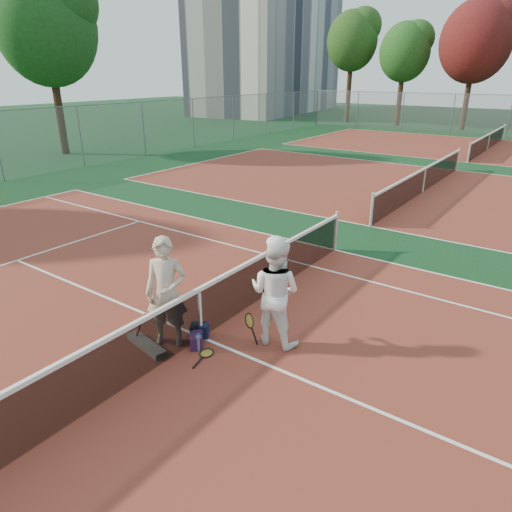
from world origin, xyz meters
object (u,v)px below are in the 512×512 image
at_px(racket_red, 143,328).
at_px(sports_bag_purple, 196,341).
at_px(net_main, 200,313).
at_px(racket_black_held, 249,328).
at_px(racket_spare, 207,353).
at_px(water_bottle, 199,343).
at_px(player_b, 275,292).
at_px(sports_bag_navy, 200,330).
at_px(player_a, 166,292).
at_px(apartment_block, 270,45).

bearing_deg(racket_red, sports_bag_purple, -0.70).
bearing_deg(net_main, racket_black_held, 25.27).
xyz_separation_m(racket_black_held, racket_spare, (-0.39, -0.73, -0.27)).
height_order(sports_bag_purple, water_bottle, water_bottle).
relative_size(racket_spare, water_bottle, 2.00).
relative_size(player_b, sports_bag_purple, 6.14).
relative_size(racket_red, racket_black_held, 0.98).
distance_m(racket_red, sports_bag_navy, 1.02).
xyz_separation_m(player_a, racket_red, (-0.41, -0.25, -0.73)).
height_order(net_main, racket_red, net_main).
bearing_deg(player_b, racket_spare, 49.92).
bearing_deg(apartment_block, racket_black_held, -56.54).
bearing_deg(racket_red, racket_black_held, 8.98).
bearing_deg(sports_bag_navy, player_b, 29.84).
xyz_separation_m(racket_spare, sports_bag_purple, (-0.29, 0.07, 0.11)).
height_order(net_main, racket_spare, net_main).
bearing_deg(apartment_block, sports_bag_navy, -57.56).
relative_size(racket_black_held, sports_bag_purple, 1.80).
bearing_deg(net_main, water_bottle, -53.66).
distance_m(apartment_block, racket_spare, 53.21).
bearing_deg(racket_spare, player_a, 84.47).
xyz_separation_m(apartment_block, player_b, (29.15, -43.30, -6.52)).
xyz_separation_m(net_main, sports_bag_purple, (0.14, -0.28, -0.38)).
height_order(racket_red, sports_bag_navy, racket_red).
bearing_deg(player_b, apartment_block, -61.45).
height_order(player_a, racket_red, player_a).
height_order(sports_bag_navy, water_bottle, water_bottle).
bearing_deg(racket_black_held, sports_bag_purple, 37.62).
bearing_deg(player_a, racket_red, 179.01).
distance_m(racket_spare, sports_bag_purple, 0.32).
distance_m(player_a, sports_bag_navy, 1.04).
bearing_deg(player_b, sports_bag_purple, 38.62).
relative_size(player_a, racket_black_held, 3.51).
height_order(net_main, player_b, player_b).
bearing_deg(racket_black_held, player_a, 28.46).
distance_m(racket_spare, sports_bag_navy, 0.60).
relative_size(player_a, water_bottle, 6.72).
relative_size(player_b, racket_red, 3.47).
distance_m(net_main, sports_bag_purple, 0.49).
bearing_deg(water_bottle, player_b, 49.08).
distance_m(apartment_block, racket_black_held, 52.77).
bearing_deg(sports_bag_purple, racket_spare, -12.90).
bearing_deg(player_b, racket_red, 30.62).
bearing_deg(sports_bag_navy, net_main, -18.71).
height_order(player_b, water_bottle, player_b).
xyz_separation_m(player_a, sports_bag_purple, (0.49, 0.16, -0.88)).
xyz_separation_m(player_a, sports_bag_navy, (0.31, 0.46, -0.88)).
xyz_separation_m(player_a, water_bottle, (0.60, 0.10, -0.86)).
distance_m(net_main, racket_spare, 0.74).
bearing_deg(player_b, racket_black_held, 37.72).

